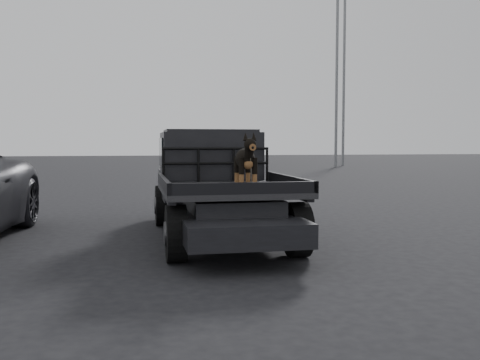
{
  "coord_description": "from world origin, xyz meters",
  "views": [
    {
      "loc": [
        -1.0,
        -6.39,
        1.57
      ],
      "look_at": [
        0.24,
        -0.21,
        1.13
      ],
      "focal_mm": 40.0,
      "sensor_mm": 36.0,
      "label": 1
    }
  ],
  "objects": [
    {
      "name": "ground",
      "position": [
        0.0,
        0.0,
        0.0
      ],
      "size": [
        120.0,
        120.0,
        0.0
      ],
      "primitive_type": "plane",
      "color": "black",
      "rests_on": "ground"
    },
    {
      "name": "flatbed_ute",
      "position": [
        0.37,
        2.27,
        0.46
      ],
      "size": [
        2.0,
        5.4,
        0.92
      ],
      "primitive_type": null,
      "color": "black",
      "rests_on": "ground"
    },
    {
      "name": "ute_cab",
      "position": [
        0.37,
        3.22,
        1.36
      ],
      "size": [
        1.72,
        1.3,
        0.88
      ],
      "primitive_type": null,
      "color": "black",
      "rests_on": "flatbed_ute"
    },
    {
      "name": "headache_rack",
      "position": [
        0.37,
        2.47,
        1.2
      ],
      "size": [
        1.8,
        0.08,
        0.55
      ],
      "primitive_type": null,
      "color": "black",
      "rests_on": "flatbed_ute"
    },
    {
      "name": "dog",
      "position": [
        0.51,
        0.74,
        1.29
      ],
      "size": [
        0.32,
        0.6,
        0.74
      ],
      "primitive_type": null,
      "color": "black",
      "rests_on": "flatbed_ute"
    },
    {
      "name": "distant_car_b",
      "position": [
        4.84,
        35.27,
        0.7
      ],
      "size": [
        4.17,
        5.12,
        1.39
      ],
      "primitive_type": "imported",
      "rotation": [
        0.0,
        0.0,
        -0.55
      ],
      "color": "#434348",
      "rests_on": "ground"
    },
    {
      "name": "floodlight_mid",
      "position": [
        11.74,
        25.92,
        7.84
      ],
      "size": [
        1.08,
        0.28,
        14.48
      ],
      "color": "slate",
      "rests_on": "ground"
    },
    {
      "name": "floodlight_far",
      "position": [
        13.11,
        28.08,
        7.84
      ],
      "size": [
        1.08,
        0.28,
        14.48
      ],
      "color": "slate",
      "rests_on": "ground"
    }
  ]
}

